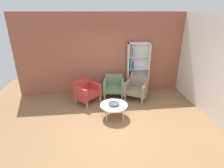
{
  "coord_description": "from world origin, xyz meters",
  "views": [
    {
      "loc": [
        -0.52,
        -3.91,
        2.93
      ],
      "look_at": [
        0.02,
        0.84,
        0.95
      ],
      "focal_mm": 28.53,
      "sensor_mm": 36.0,
      "label": 1
    }
  ],
  "objects_px": {
    "coffee_table_low": "(114,106)",
    "armchair_near_window": "(137,88)",
    "armchair_spare_guest": "(114,86)",
    "decorative_bowl": "(114,104)",
    "bookshelf_tall": "(135,69)",
    "armchair_corner_red": "(86,91)"
  },
  "relations": [
    {
      "from": "coffee_table_low",
      "to": "decorative_bowl",
      "type": "relative_size",
      "value": 2.5
    },
    {
      "from": "armchair_spare_guest",
      "to": "decorative_bowl",
      "type": "bearing_deg",
      "value": -87.44
    },
    {
      "from": "armchair_spare_guest",
      "to": "armchair_near_window",
      "type": "relative_size",
      "value": 0.87
    },
    {
      "from": "coffee_table_low",
      "to": "armchair_corner_red",
      "type": "distance_m",
      "value": 1.3
    },
    {
      "from": "armchair_corner_red",
      "to": "decorative_bowl",
      "type": "bearing_deg",
      "value": -93.73
    },
    {
      "from": "armchair_corner_red",
      "to": "armchair_near_window",
      "type": "xyz_separation_m",
      "value": [
        1.75,
        0.05,
        0.0
      ]
    },
    {
      "from": "bookshelf_tall",
      "to": "armchair_near_window",
      "type": "height_order",
      "value": "bookshelf_tall"
    },
    {
      "from": "decorative_bowl",
      "to": "armchair_corner_red",
      "type": "bearing_deg",
      "value": 128.86
    },
    {
      "from": "coffee_table_low",
      "to": "armchair_spare_guest",
      "type": "height_order",
      "value": "armchair_spare_guest"
    },
    {
      "from": "coffee_table_low",
      "to": "armchair_near_window",
      "type": "distance_m",
      "value": 1.41
    },
    {
      "from": "bookshelf_tall",
      "to": "decorative_bowl",
      "type": "height_order",
      "value": "bookshelf_tall"
    },
    {
      "from": "bookshelf_tall",
      "to": "coffee_table_low",
      "type": "height_order",
      "value": "bookshelf_tall"
    },
    {
      "from": "bookshelf_tall",
      "to": "armchair_spare_guest",
      "type": "height_order",
      "value": "bookshelf_tall"
    },
    {
      "from": "armchair_corner_red",
      "to": "armchair_spare_guest",
      "type": "bearing_deg",
      "value": -23.41
    },
    {
      "from": "armchair_near_window",
      "to": "armchair_corner_red",
      "type": "bearing_deg",
      "value": -148.54
    },
    {
      "from": "decorative_bowl",
      "to": "armchair_near_window",
      "type": "xyz_separation_m",
      "value": [
        0.93,
        1.06,
        -0.02
      ]
    },
    {
      "from": "bookshelf_tall",
      "to": "coffee_table_low",
      "type": "relative_size",
      "value": 2.37
    },
    {
      "from": "bookshelf_tall",
      "to": "armchair_corner_red",
      "type": "xyz_separation_m",
      "value": [
        -1.82,
        -0.65,
        -0.51
      ]
    },
    {
      "from": "decorative_bowl",
      "to": "armchair_spare_guest",
      "type": "relative_size",
      "value": 0.39
    },
    {
      "from": "bookshelf_tall",
      "to": "armchair_near_window",
      "type": "bearing_deg",
      "value": -97.29
    },
    {
      "from": "bookshelf_tall",
      "to": "armchair_spare_guest",
      "type": "distance_m",
      "value": 1.03
    },
    {
      "from": "decorative_bowl",
      "to": "armchair_near_window",
      "type": "distance_m",
      "value": 1.41
    }
  ]
}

